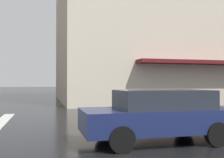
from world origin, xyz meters
TOP-DOWN VIEW (x-y plane):
  - haussmann_block_corner at (20.30, -19.69)m, footprint 16.82×29.67m
  - car_navy at (2.50, -6.48)m, footprint 1.85×4.10m

SIDE VIEW (x-z plane):
  - car_navy at x=2.50m, z-range 0.05..1.46m
  - haussmann_block_corner at x=20.30m, z-range -0.21..19.41m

